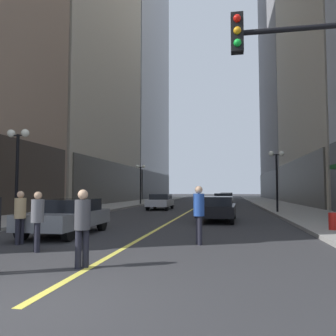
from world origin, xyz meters
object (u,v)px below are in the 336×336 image
at_px(car_white, 223,199).
at_px(street_lamp_left_near, 18,155).
at_px(car_grey, 67,215).
at_px(street_lamp_right_mid, 277,167).
at_px(pedestrian_in_tan_trench, 20,213).
at_px(street_lamp_left_far, 141,176).
at_px(car_silver, 161,201).
at_px(pedestrian_in_grey_suit, 37,217).
at_px(car_navy, 227,197).
at_px(fire_hydrant_right, 333,223).
at_px(car_black, 217,208).
at_px(pedestrian_in_blue_hoodie, 199,210).
at_px(pedestrian_with_orange_bag, 83,222).

distance_m(car_white, street_lamp_left_near, 23.75).
bearing_deg(car_grey, street_lamp_right_mid, 53.26).
height_order(pedestrian_in_tan_trench, street_lamp_left_far, street_lamp_left_far).
distance_m(car_grey, car_silver, 16.42).
relative_size(pedestrian_in_grey_suit, street_lamp_left_far, 0.37).
relative_size(car_grey, street_lamp_left_far, 0.95).
xyz_separation_m(car_navy, street_lamp_left_near, (-9.31, -31.16, 2.54)).
relative_size(car_white, fire_hydrant_right, 5.19).
relative_size(car_silver, pedestrian_in_tan_trench, 2.56).
xyz_separation_m(car_black, car_silver, (-5.11, 10.01, -0.00)).
height_order(car_grey, street_lamp_left_far, street_lamp_left_far).
height_order(car_white, pedestrian_in_grey_suit, pedestrian_in_grey_suit).
distance_m(car_grey, car_white, 24.36).
height_order(car_silver, pedestrian_in_blue_hoodie, pedestrian_in_blue_hoodie).
height_order(car_white, street_lamp_left_near, street_lamp_left_near).
relative_size(car_silver, car_navy, 1.03).
height_order(pedestrian_in_blue_hoodie, street_lamp_left_far, street_lamp_left_far).
bearing_deg(pedestrian_in_blue_hoodie, car_white, 89.02).
xyz_separation_m(car_black, pedestrian_in_blue_hoodie, (-0.35, -7.84, 0.33)).
xyz_separation_m(street_lamp_left_far, fire_hydrant_right, (13.30, -21.80, -2.86)).
height_order(car_grey, street_lamp_right_mid, street_lamp_right_mid).
distance_m(car_navy, pedestrian_in_tan_trench, 35.93).
relative_size(car_grey, car_silver, 1.01).
relative_size(car_white, pedestrian_with_orange_bag, 2.47).
xyz_separation_m(car_navy, pedestrian_in_blue_hoodie, (-0.83, -34.46, 0.34)).
height_order(car_white, pedestrian_in_tan_trench, pedestrian_in_tan_trench).
distance_m(car_silver, pedestrian_in_blue_hoodie, 18.48).
height_order(pedestrian_in_grey_suit, street_lamp_right_mid, street_lamp_right_mid).
distance_m(car_white, pedestrian_in_grey_suit, 27.52).
bearing_deg(street_lamp_right_mid, car_grey, -126.74).
relative_size(street_lamp_left_near, street_lamp_left_far, 1.00).
relative_size(car_black, car_silver, 1.14).
xyz_separation_m(car_grey, fire_hydrant_right, (9.89, 1.99, -0.32)).
bearing_deg(pedestrian_in_tan_trench, street_lamp_right_mid, 56.84).
relative_size(car_grey, pedestrian_in_grey_suit, 2.60).
xyz_separation_m(car_silver, car_navy, (5.59, 16.61, -0.00)).
height_order(pedestrian_in_tan_trench, pedestrian_in_grey_suit, pedestrian_in_tan_trench).
bearing_deg(street_lamp_right_mid, fire_hydrant_right, -87.30).
bearing_deg(car_black, street_lamp_left_far, 116.92).
height_order(car_grey, car_navy, same).
xyz_separation_m(pedestrian_in_grey_suit, street_lamp_left_far, (-4.26, 27.19, 2.31)).
relative_size(pedestrian_with_orange_bag, street_lamp_right_mid, 0.38).
bearing_deg(car_navy, pedestrian_in_grey_suit, -97.90).
height_order(car_silver, street_lamp_left_near, street_lamp_left_near).
bearing_deg(street_lamp_right_mid, pedestrian_in_tan_trench, -123.16).
bearing_deg(fire_hydrant_right, pedestrian_in_blue_hoodie, -144.60).
relative_size(pedestrian_with_orange_bag, street_lamp_left_far, 0.38).
xyz_separation_m(pedestrian_in_grey_suit, street_lamp_right_mid, (8.54, 15.98, 2.31)).
height_order(car_white, car_navy, same).
bearing_deg(pedestrian_in_grey_suit, car_navy, 82.10).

